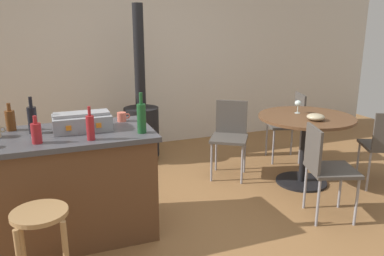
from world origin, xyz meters
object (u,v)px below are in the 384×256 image
Objects in this scene: wood_stove at (142,123)px; bottle_3 at (10,120)px; toolbox at (82,122)px; kitchen_island at (57,187)px; dining_table at (305,132)px; wine_glass at (298,104)px; cup_1 at (122,117)px; folding_chair_right at (230,133)px; bottle_4 at (90,127)px; bottle_0 at (36,133)px; wooden_stool at (42,233)px; folding_chair_near at (325,165)px; folding_chair_left at (290,121)px; bottle_1 at (32,119)px; serving_bowl at (316,117)px; bottle_2 at (141,118)px.

wood_stove is 2.01m from bottle_3.
wood_stove is at bearing 61.27° from toolbox.
kitchen_island is 1.53× the size of dining_table.
wine_glass is at bearing 8.11° from toolbox.
wine_glass is at bearing 92.85° from dining_table.
kitchen_island is 0.79m from cup_1.
folding_chair_right is 1.49m from cup_1.
kitchen_island is at bearing 136.23° from bottle_4.
cup_1 is (0.69, 0.41, -0.04)m from bottle_0.
bottle_4 reaches higher than wooden_stool.
folding_chair_left is (0.61, 1.42, 0.01)m from folding_chair_near.
bottle_1 is (-2.04, -0.65, 0.49)m from folding_chair_right.
serving_bowl is at bearing -1.11° from bottle_1.
bottle_2 is 0.43m from cup_1.
dining_table is 2.89m from bottle_3.
folding_chair_left reaches higher than dining_table.
bottle_1 is at bearing -41.62° from bottle_3.
bottle_1 is (-2.38, 0.58, 0.50)m from folding_chair_near.
bottle_0 is at bearing -117.58° from kitchen_island.
wood_stove reaches higher than bottle_2.
kitchen_island is 2.30m from folding_chair_near.
bottle_4 is at bearing -172.61° from serving_bowl.
toolbox is 2.02× the size of bottle_3.
wood_stove is 6.75× the size of bottle_1.
wood_stove is at bearing 44.52° from bottle_3.
wooden_stool is at bearing -117.51° from wood_stove.
bottle_1 is 1.29× the size of bottle_3.
kitchen_island is at bearing -161.99° from folding_chair_left.
bottle_3 is at bearing 175.94° from serving_bowl.
bottle_4 is at bearing -155.42° from folding_chair_left.
bottle_3 is at bearing 178.23° from cup_1.
bottle_2 is at bearing -24.79° from bottle_3.
bottle_2 reaches higher than dining_table.
folding_chair_near is at bearing -109.52° from wine_glass.
kitchen_island is at bearing -168.91° from toolbox.
wood_stove is (-1.16, 2.09, -0.02)m from folding_chair_near.
cup_1 is (0.59, 0.21, 0.48)m from kitchen_island.
toolbox is at bearing 179.79° from serving_bowl.
kitchen_island reaches higher than wooden_stool.
toolbox is 3.97× the size of cup_1.
wood_stove is 6.11× the size of bottle_2.
wooden_stool is 2.62m from wood_stove.
toolbox is (-2.62, -0.88, 0.45)m from folding_chair_left.
bottle_0 reaches higher than folding_chair_right.
bottle_1 is at bearing 178.89° from serving_bowl.
folding_chair_right is 1.87m from toolbox.
wine_glass is at bearing 8.39° from kitchen_island.
folding_chair_near is 3.38× the size of bottle_4.
serving_bowl is at bearing 16.00° from wooden_stool.
bottle_3 is (-0.17, 0.15, -0.03)m from bottle_1.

